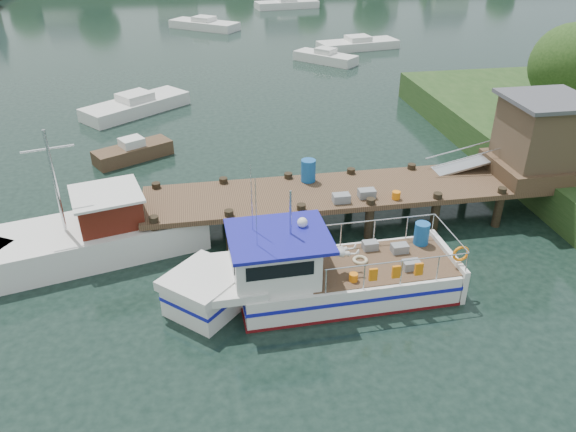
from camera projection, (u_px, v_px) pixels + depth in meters
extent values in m
plane|color=black|center=(307.00, 225.00, 21.30)|extent=(160.00, 160.00, 0.00)
cylinder|color=#332114|center=(559.00, 114.00, 27.83)|extent=(0.50, 0.50, 3.05)
sphere|color=#284418|center=(571.00, 65.00, 26.64)|extent=(3.90, 3.90, 3.90)
cube|color=#4D3725|center=(360.00, 190.00, 20.97)|extent=(16.00, 3.00, 0.20)
cylinder|color=black|center=(157.00, 241.00, 19.04)|extent=(0.32, 0.32, 1.90)
cylinder|color=black|center=(159.00, 206.00, 21.28)|extent=(0.32, 0.32, 1.90)
cylinder|color=black|center=(230.00, 234.00, 19.42)|extent=(0.32, 0.32, 1.90)
cylinder|color=black|center=(225.00, 200.00, 21.66)|extent=(0.32, 0.32, 1.90)
cylinder|color=black|center=(301.00, 228.00, 19.79)|extent=(0.32, 0.32, 1.90)
cylinder|color=black|center=(288.00, 195.00, 22.03)|extent=(0.32, 0.32, 1.90)
cylinder|color=black|center=(369.00, 222.00, 20.17)|extent=(0.32, 0.32, 1.90)
cylinder|color=black|center=(350.00, 190.00, 22.41)|extent=(0.32, 0.32, 1.90)
cylinder|color=black|center=(435.00, 216.00, 20.55)|extent=(0.32, 0.32, 1.90)
cylinder|color=black|center=(409.00, 186.00, 22.78)|extent=(0.32, 0.32, 1.90)
cylinder|color=black|center=(498.00, 211.00, 20.92)|extent=(0.32, 0.32, 1.90)
cylinder|color=black|center=(467.00, 181.00, 23.16)|extent=(0.32, 0.32, 1.90)
cylinder|color=black|center=(559.00, 205.00, 21.30)|extent=(0.32, 0.32, 1.90)
cylinder|color=black|center=(523.00, 177.00, 23.53)|extent=(0.32, 0.32, 1.90)
cube|color=#4D3725|center=(534.00, 167.00, 21.83)|extent=(3.20, 3.00, 0.60)
cube|color=#4D3B2B|center=(542.00, 133.00, 21.15)|extent=(2.60, 2.60, 2.40)
cube|color=#47474C|center=(550.00, 100.00, 20.51)|extent=(3.00, 3.00, 0.15)
cube|color=#A5A8AD|center=(468.00, 163.00, 22.28)|extent=(3.34, 0.90, 0.79)
cylinder|color=silver|center=(475.00, 155.00, 21.69)|extent=(3.34, 0.05, 0.76)
cylinder|color=silver|center=(466.00, 148.00, 22.38)|extent=(3.34, 0.05, 0.76)
cube|color=slate|center=(341.00, 198.00, 19.83)|extent=(0.60, 0.40, 0.30)
cube|color=slate|center=(367.00, 193.00, 20.16)|extent=(0.60, 0.40, 0.30)
cylinder|color=orange|center=(396.00, 195.00, 20.05)|extent=(0.30, 0.30, 0.28)
cylinder|color=#155197|center=(308.00, 171.00, 21.21)|extent=(0.56, 0.56, 0.85)
cube|color=silver|center=(345.00, 280.00, 17.33)|extent=(6.53, 2.76, 0.99)
cube|color=silver|center=(205.00, 297.00, 16.59)|extent=(2.59, 2.59, 0.99)
cube|color=silver|center=(203.00, 280.00, 16.28)|extent=(2.83, 2.83, 0.30)
cube|color=silver|center=(233.00, 277.00, 16.45)|extent=(1.79, 2.50, 0.26)
cube|color=#1416A1|center=(345.00, 277.00, 17.27)|extent=(6.61, 2.79, 0.12)
cube|color=#1416A1|center=(205.00, 293.00, 16.53)|extent=(2.63, 2.63, 0.12)
cube|color=#5F0D10|center=(344.00, 292.00, 17.55)|extent=(6.61, 2.78, 0.12)
cube|color=#4D3725|center=(378.00, 263.00, 17.27)|extent=(4.71, 2.45, 0.03)
cube|color=silver|center=(446.00, 265.00, 17.87)|extent=(0.24, 2.59, 1.16)
cube|color=silver|center=(273.00, 257.00, 16.39)|extent=(2.47, 2.30, 1.29)
cube|color=black|center=(280.00, 271.00, 15.30)|extent=(1.89, 0.09, 0.43)
cube|color=black|center=(267.00, 230.00, 17.23)|extent=(1.89, 0.09, 0.43)
cube|color=black|center=(231.00, 254.00, 16.05)|extent=(0.08, 1.55, 0.43)
cube|color=#171893|center=(279.00, 236.00, 16.08)|extent=(2.99, 2.58, 0.10)
cylinder|color=silver|center=(290.00, 213.00, 15.79)|extent=(0.07, 0.07, 1.38)
cylinder|color=silver|center=(256.00, 213.00, 15.07)|extent=(0.02, 0.02, 2.07)
cylinder|color=silver|center=(252.00, 198.00, 15.81)|extent=(0.02, 0.02, 2.07)
sphere|color=silver|center=(302.00, 222.00, 16.43)|extent=(0.32, 0.32, 0.31)
cylinder|color=silver|center=(399.00, 261.00, 15.88)|extent=(4.31, 0.15, 0.04)
cylinder|color=silver|center=(371.00, 221.00, 17.91)|extent=(4.31, 0.15, 0.04)
cylinder|color=silver|center=(451.00, 232.00, 17.27)|extent=(0.10, 2.37, 0.04)
cylinder|color=silver|center=(326.00, 282.00, 15.71)|extent=(0.04, 0.04, 0.82)
cylinder|color=silver|center=(307.00, 239.00, 17.75)|extent=(0.04, 0.04, 0.82)
cylinder|color=silver|center=(364.00, 277.00, 15.91)|extent=(0.04, 0.04, 0.82)
cylinder|color=silver|center=(341.00, 235.00, 17.94)|extent=(0.04, 0.04, 0.82)
cylinder|color=silver|center=(401.00, 273.00, 16.10)|extent=(0.04, 0.04, 0.82)
cylinder|color=silver|center=(374.00, 231.00, 18.14)|extent=(0.04, 0.04, 0.82)
cylinder|color=silver|center=(438.00, 268.00, 16.29)|extent=(0.04, 0.04, 0.82)
cylinder|color=silver|center=(407.00, 228.00, 18.33)|extent=(0.04, 0.04, 0.82)
cylinder|color=silver|center=(466.00, 265.00, 16.45)|extent=(0.04, 0.04, 0.82)
cylinder|color=silver|center=(433.00, 225.00, 18.49)|extent=(0.04, 0.04, 0.82)
cube|color=slate|center=(411.00, 265.00, 16.90)|extent=(0.53, 0.36, 0.28)
cube|color=slate|center=(400.00, 248.00, 17.71)|extent=(0.53, 0.36, 0.28)
cube|color=slate|center=(370.00, 246.00, 17.86)|extent=(0.48, 0.34, 0.28)
cylinder|color=#155197|center=(422.00, 234.00, 18.05)|extent=(0.50, 0.50, 0.76)
cylinder|color=orange|center=(353.00, 277.00, 16.36)|extent=(0.27, 0.27, 0.26)
torus|color=#BFB28C|center=(360.00, 260.00, 17.30)|extent=(0.50, 0.50, 0.10)
torus|color=orange|center=(461.00, 254.00, 16.86)|extent=(0.54, 0.10, 0.53)
cube|color=orange|center=(373.00, 275.00, 15.90)|extent=(0.24, 0.09, 0.39)
cube|color=orange|center=(396.00, 272.00, 16.02)|extent=(0.24, 0.09, 0.39)
cube|color=orange|center=(419.00, 269.00, 16.14)|extent=(0.24, 0.09, 0.39)
imported|color=silver|center=(332.00, 252.00, 16.41)|extent=(0.38, 0.56, 1.52)
cube|color=silver|center=(96.00, 239.00, 19.33)|extent=(7.75, 4.40, 1.12)
cube|color=#4F160D|center=(108.00, 208.00, 19.01)|extent=(2.46, 2.46, 1.07)
cube|color=silver|center=(106.00, 194.00, 18.74)|extent=(2.73, 2.73, 0.09)
cylinder|color=silver|center=(55.00, 182.00, 17.86)|extent=(0.14, 0.14, 3.49)
cylinder|color=silver|center=(47.00, 149.00, 17.32)|extent=(1.54, 0.45, 0.07)
cube|color=#4D3725|center=(133.00, 153.00, 26.61)|extent=(3.79, 2.87, 0.67)
cube|color=silver|center=(132.00, 143.00, 26.37)|extent=(1.32, 1.26, 0.43)
cube|color=silver|center=(287.00, 5.00, 65.37)|extent=(7.50, 3.44, 0.78)
cube|color=silver|center=(136.00, 106.00, 32.61)|extent=(6.24, 5.59, 0.73)
cube|color=silver|center=(135.00, 97.00, 32.34)|extent=(2.32, 2.28, 0.47)
cube|color=silver|center=(325.00, 58.00, 42.94)|extent=(4.63, 4.72, 0.69)
cube|color=silver|center=(326.00, 51.00, 42.68)|extent=(1.81, 1.82, 0.44)
cube|color=silver|center=(358.00, 45.00, 47.00)|extent=(7.00, 3.38, 0.67)
cube|color=silver|center=(358.00, 38.00, 46.75)|extent=(2.12, 1.91, 0.43)
cube|color=silver|center=(204.00, 25.00, 54.46)|extent=(6.88, 6.04, 0.74)
cube|color=silver|center=(204.00, 19.00, 54.18)|extent=(2.53, 2.48, 0.48)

